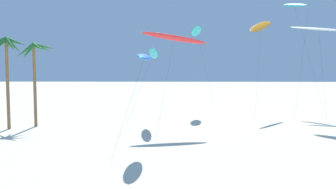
# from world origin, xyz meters

# --- Properties ---
(palm_tree_1) EXTENTS (4.41, 4.17, 10.90)m
(palm_tree_1) POSITION_xyz_m (-19.21, 43.04, 8.96)
(palm_tree_1) COLOR olive
(palm_tree_1) RESTS_ON ground
(palm_tree_2) EXTENTS (4.62, 4.29, 10.32)m
(palm_tree_2) POSITION_xyz_m (-16.64, 44.93, 8.54)
(palm_tree_2) COLOR olive
(palm_tree_2) RESTS_ON ground
(flying_kite_0) EXTENTS (7.69, 8.40, 11.70)m
(flying_kite_0) POSITION_xyz_m (0.38, 42.82, 10.71)
(flying_kite_0) COLOR red
(flying_kite_0) RESTS_ON ground
(flying_kite_3) EXTENTS (3.89, 12.10, 10.04)m
(flying_kite_3) POSITION_xyz_m (-2.25, 46.38, 9.02)
(flying_kite_3) COLOR #19B2B7
(flying_kite_3) RESTS_ON ground
(flying_kite_4) EXTENTS (3.15, 7.14, 8.93)m
(flying_kite_4) POSITION_xyz_m (-2.21, 31.67, 8.42)
(flying_kite_4) COLOR blue
(flying_kite_4) RESTS_ON ground
(flying_kite_5) EXTENTS (5.43, 9.23, 14.70)m
(flying_kite_5) POSITION_xyz_m (13.22, 56.35, 13.19)
(flying_kite_5) COLOR orange
(flying_kite_5) RESTS_ON ground
(flying_kite_6) EXTENTS (4.03, 11.16, 17.63)m
(flying_kite_6) POSITION_xyz_m (19.54, 61.03, 16.92)
(flying_kite_6) COLOR #19B2B7
(flying_kite_6) RESTS_ON ground
(flying_kite_7) EXTENTS (7.90, 9.77, 13.39)m
(flying_kite_7) POSITION_xyz_m (21.38, 55.22, 12.70)
(flying_kite_7) COLOR white
(flying_kite_7) RESTS_ON ground
(flying_kite_8) EXTENTS (4.00, 6.08, 13.64)m
(flying_kite_8) POSITION_xyz_m (3.76, 57.80, 12.61)
(flying_kite_8) COLOR #19B2B7
(flying_kite_8) RESTS_ON ground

